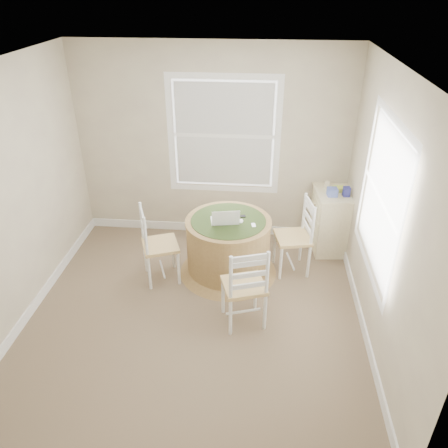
# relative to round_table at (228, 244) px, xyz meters

# --- Properties ---
(room) EXTENTS (3.64, 3.64, 2.64)m
(room) POSITION_rel_round_table_xyz_m (-0.13, -0.67, 0.90)
(room) COLOR #7A684D
(room) RESTS_ON ground
(round_table) EXTENTS (1.21, 1.21, 0.74)m
(round_table) POSITION_rel_round_table_xyz_m (0.00, 0.00, 0.00)
(round_table) COLOR olive
(round_table) RESTS_ON ground
(chair_left) EXTENTS (0.52, 0.54, 0.95)m
(chair_left) POSITION_rel_round_table_xyz_m (-0.79, -0.21, 0.07)
(chair_left) COLOR white
(chair_left) RESTS_ON ground
(chair_near) EXTENTS (0.52, 0.51, 0.95)m
(chair_near) POSITION_rel_round_table_xyz_m (0.24, -0.88, 0.07)
(chair_near) COLOR white
(chair_near) RESTS_ON ground
(chair_right) EXTENTS (0.48, 0.49, 0.95)m
(chair_right) POSITION_rel_round_table_xyz_m (0.78, 0.11, 0.07)
(chair_right) COLOR white
(chair_right) RESTS_ON ground
(laptop) EXTENTS (0.37, 0.34, 0.22)m
(laptop) POSITION_rel_round_table_xyz_m (-0.04, -0.05, 0.36)
(laptop) COLOR white
(laptop) RESTS_ON round_table
(mouse) EXTENTS (0.07, 0.10, 0.03)m
(mouse) POSITION_rel_round_table_xyz_m (0.15, -0.02, 0.34)
(mouse) COLOR white
(mouse) RESTS_ON round_table
(phone) EXTENTS (0.06, 0.10, 0.02)m
(phone) POSITION_rel_round_table_xyz_m (0.30, -0.09, 0.33)
(phone) COLOR #B7BABF
(phone) RESTS_ON round_table
(keys) EXTENTS (0.07, 0.06, 0.02)m
(keys) POSITION_rel_round_table_xyz_m (0.17, 0.10, 0.34)
(keys) COLOR black
(keys) RESTS_ON round_table
(corner_chest) EXTENTS (0.53, 0.67, 0.84)m
(corner_chest) POSITION_rel_round_table_xyz_m (1.30, 0.67, 0.02)
(corner_chest) COLOR #F2E6B5
(corner_chest) RESTS_ON ground
(tissue_box) EXTENTS (0.13, 0.13, 0.10)m
(tissue_box) POSITION_rel_round_table_xyz_m (1.25, 0.56, 0.49)
(tissue_box) COLOR #576BC7
(tissue_box) RESTS_ON corner_chest
(box_yellow) EXTENTS (0.16, 0.11, 0.06)m
(box_yellow) POSITION_rel_round_table_xyz_m (1.36, 0.71, 0.47)
(box_yellow) COLOR #DAEB52
(box_yellow) RESTS_ON corner_chest
(box_blue) EXTENTS (0.09, 0.09, 0.12)m
(box_blue) POSITION_rel_round_table_xyz_m (1.44, 0.56, 0.50)
(box_blue) COLOR navy
(box_blue) RESTS_ON corner_chest
(cup_cream) EXTENTS (0.07, 0.07, 0.09)m
(cup_cream) POSITION_rel_round_table_xyz_m (1.21, 0.79, 0.48)
(cup_cream) COLOR beige
(cup_cream) RESTS_ON corner_chest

